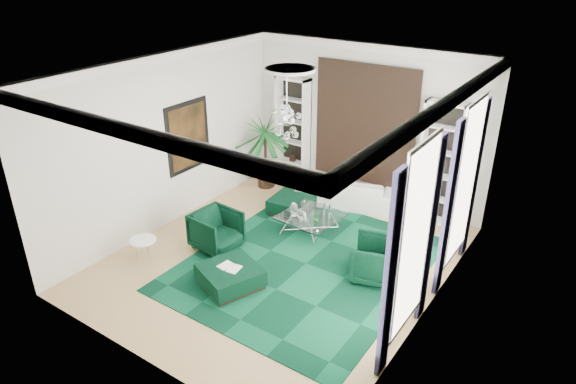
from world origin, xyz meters
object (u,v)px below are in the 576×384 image
Objects in this scene: sofa at (347,191)px; side_table at (144,251)px; ottoman_side at (291,205)px; armchair_left at (216,230)px; armchair_right at (376,260)px; coffee_table at (310,224)px; palm at (265,143)px; ottoman_front at (230,277)px.

sofa is 4.60× the size of side_table.
armchair_left is at bearing -101.37° from ottoman_side.
armchair_left is 1.72× the size of side_table.
armchair_left is 3.33m from armchair_right.
ottoman_side is (-0.84, -1.15, -0.15)m from sofa.
armchair_left and armchair_right have the same top height.
coffee_table is at bearing 53.81° from side_table.
sofa is 1.00× the size of palm.
armchair_right reaches higher than coffee_table.
coffee_table is (1.28, 1.64, -0.20)m from armchair_left.
side_table reaches higher than ottoman_front.
ottoman_side is at bearing -7.03° from armchair_left.
ottoman_side is (-2.78, 1.30, -0.21)m from armchair_right.
sofa is at bearing 53.61° from ottoman_side.
armchair_right reaches higher than ottoman_front.
armchair_right is 4.54m from side_table.
palm is at bearing -10.91° from sofa.
palm reaches higher than ottoman_side.
sofa is at bearing 65.13° from side_table.
sofa is 2.66× the size of ottoman_side.
ottoman_side is 0.90× the size of ottoman_front.
coffee_table is 1.33× the size of ottoman_side.
ottoman_side is at bearing 102.57° from ottoman_front.
palm is (-0.97, 3.04, 0.79)m from armchair_left.
ottoman_front is 0.42× the size of palm.
ottoman_side is (-0.84, 0.51, -0.01)m from coffee_table.
coffee_table is 2.53m from ottoman_front.
side_table is at bearing -126.19° from coffee_table.
ottoman_side and ottoman_front have the same top height.
palm is at bearing 92.05° from side_table.
coffee_table is at bearing -33.60° from armchair_left.
ottoman_front is at bearing -62.06° from palm.
armchair_left is at bearing 141.29° from ottoman_front.
side_table is 4.38m from palm.
palm is at bearing 147.64° from ottoman_side.
ottoman_side is at bearing -131.41° from armchair_right.
ottoman_front is 4.56m from palm.
ottoman_front is at bearing 70.37° from sofa.
sofa reaches higher than coffee_table.
sofa is at bearing 89.99° from coffee_table.
ottoman_front is 1.92× the size of side_table.
side_table is 0.22× the size of palm.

